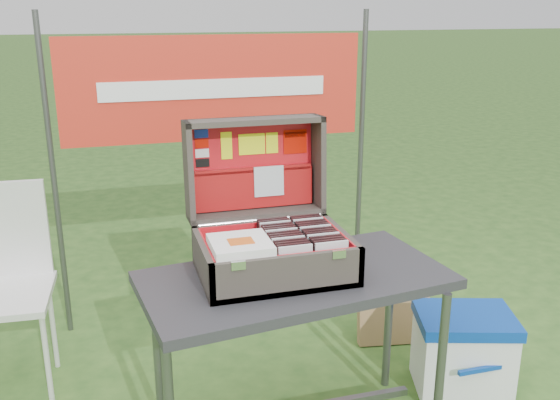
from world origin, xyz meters
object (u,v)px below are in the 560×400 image
object	(u,v)px
cardboard_box	(393,307)
table	(295,359)
cooler	(463,352)
chair	(0,300)
suitcase	(270,201)

from	to	relation	value
cardboard_box	table	bearing A→B (deg)	-131.72
cooler	chair	size ratio (longest dim) A/B	0.45
chair	suitcase	bearing A→B (deg)	-23.13
cooler	chair	distance (m)	2.10
chair	cardboard_box	bearing A→B (deg)	2.15
table	chair	world-z (taller)	chair
cooler	table	bearing A→B (deg)	-155.81
suitcase	cooler	world-z (taller)	suitcase
cooler	chair	world-z (taller)	chair
table	cardboard_box	xyz separation A→B (m)	(0.73, 0.59, -0.17)
table	chair	distance (m)	1.33
chair	cardboard_box	xyz separation A→B (m)	(1.90, -0.04, -0.28)
suitcase	cardboard_box	distance (m)	1.25
chair	table	bearing A→B (deg)	-25.23
table	cooler	bearing A→B (deg)	0.15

